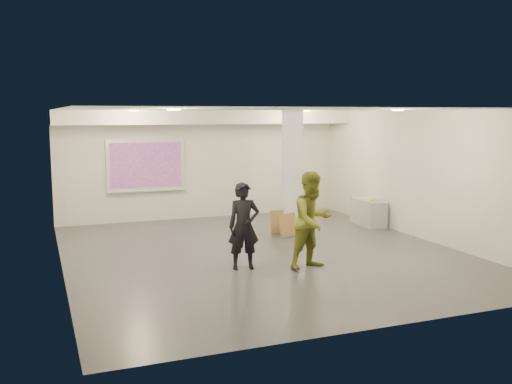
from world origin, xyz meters
name	(u,v)px	position (x,y,z in m)	size (l,w,h in m)	color
floor	(263,253)	(0.00, 0.00, 0.00)	(8.00, 9.00, 0.01)	#3A3D42
ceiling	(263,109)	(0.00, 0.00, 3.00)	(8.00, 9.00, 0.01)	white
wall_back	(203,164)	(0.00, 4.50, 1.50)	(8.00, 0.01, 3.00)	silver
wall_front	(389,220)	(0.00, -4.50, 1.50)	(8.00, 0.01, 3.00)	silver
wall_left	(59,192)	(-4.00, 0.00, 1.50)	(0.01, 9.00, 3.00)	silver
wall_right	(423,175)	(4.00, 0.00, 1.50)	(0.01, 9.00, 3.00)	silver
soffit_band	(208,117)	(0.00, 3.95, 2.82)	(8.00, 1.10, 0.36)	white
downlight_nw	(134,111)	(-2.20, 2.50, 2.98)	(0.22, 0.22, 0.02)	#F4B67A
downlight_ne	(306,111)	(2.20, 2.50, 2.98)	(0.22, 0.22, 0.02)	#F4B67A
downlight_sw	(174,110)	(-2.20, -1.50, 2.98)	(0.22, 0.22, 0.02)	#F4B67A
downlight_se	(398,110)	(2.20, -1.50, 2.98)	(0.22, 0.22, 0.02)	#F4B67A
column	(292,172)	(1.50, 1.80, 1.50)	(0.52, 0.52, 3.00)	white
projection_screen	(146,166)	(-1.60, 4.45, 1.53)	(2.10, 0.13, 1.42)	silver
credenza	(368,212)	(3.72, 1.82, 0.34)	(0.48, 1.16, 0.68)	#9A9C9F
papers_stack	(368,199)	(3.77, 1.93, 0.69)	(0.23, 0.30, 0.02)	silver
postit_pad	(369,200)	(3.68, 1.74, 0.69)	(0.20, 0.27, 0.03)	yellow
cardboard_back	(281,222)	(1.17, 1.73, 0.28)	(0.52, 0.05, 0.57)	olive
cardboard_front	(288,225)	(1.16, 1.29, 0.28)	(0.50, 0.05, 0.55)	olive
woman	(244,226)	(-0.79, -0.99, 0.82)	(0.60, 0.39, 1.64)	black
man	(313,220)	(0.45, -1.40, 0.92)	(0.90, 0.70, 1.84)	olive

